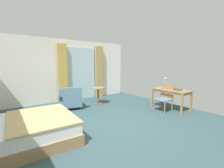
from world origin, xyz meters
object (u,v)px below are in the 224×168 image
object	(u,v)px
closed_book	(178,89)
round_cafe_table	(98,92)
bed	(22,131)
armchair_by_window	(70,100)
desk_lamp	(165,81)
writing_desk	(171,92)
desk_chair	(165,96)

from	to	relation	value
closed_book	round_cafe_table	size ratio (longest dim) A/B	0.42
bed	armchair_by_window	xyz separation A→B (m)	(1.71, 1.79, 0.06)
bed	desk_lamp	xyz separation A→B (m)	(4.61, -0.17, 0.73)
writing_desk	round_cafe_table	size ratio (longest dim) A/B	1.84
writing_desk	desk_chair	size ratio (longest dim) A/B	1.33
desk_lamp	bed	bearing A→B (deg)	177.91
desk_chair	closed_book	bearing A→B (deg)	-30.49
desk_chair	bed	bearing A→B (deg)	174.21
closed_book	armchair_by_window	world-z (taller)	armchair_by_window
bed	writing_desk	distance (m)	4.65
desk_lamp	round_cafe_table	world-z (taller)	desk_lamp
armchair_by_window	round_cafe_table	distance (m)	1.18
writing_desk	round_cafe_table	distance (m)	2.78
desk_lamp	closed_book	bearing A→B (deg)	-83.81
bed	writing_desk	bearing A→B (deg)	-5.57
writing_desk	armchair_by_window	size ratio (longest dim) A/B	1.36
desk_chair	armchair_by_window	xyz separation A→B (m)	(-2.57, 2.22, -0.19)
writing_desk	round_cafe_table	world-z (taller)	writing_desk
bed	closed_book	world-z (taller)	bed
closed_book	round_cafe_table	bearing A→B (deg)	150.62
desk_chair	desk_lamp	size ratio (longest dim) A/B	2.08
bed	writing_desk	xyz separation A→B (m)	(4.61, -0.45, 0.37)
desk_chair	desk_lamp	world-z (taller)	desk_lamp
writing_desk	armchair_by_window	distance (m)	3.68
desk_chair	closed_book	world-z (taller)	desk_chair
round_cafe_table	armchair_by_window	bearing A→B (deg)	176.89
desk_chair	armchair_by_window	world-z (taller)	desk_chair
writing_desk	round_cafe_table	bearing A→B (deg)	128.61
bed	desk_chair	distance (m)	4.30
desk_lamp	armchair_by_window	size ratio (longest dim) A/B	0.49
bed	armchair_by_window	world-z (taller)	bed
writing_desk	desk_chair	bearing A→B (deg)	177.21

